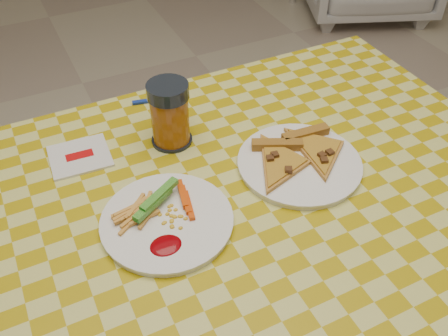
{
  "coord_description": "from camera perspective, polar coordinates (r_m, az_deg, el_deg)",
  "views": [
    {
      "loc": [
        -0.32,
        -0.62,
        1.46
      ],
      "look_at": [
        0.01,
        0.06,
        0.78
      ],
      "focal_mm": 40.0,
      "sensor_mm": 36.0,
      "label": 1
    }
  ],
  "objects": [
    {
      "name": "plate_left",
      "position": [
        0.94,
        -6.52,
        -6.14
      ],
      "size": [
        0.26,
        0.26,
        0.01
      ],
      "primitive_type": "cylinder",
      "rotation": [
        0.0,
        0.0,
        -0.08
      ],
      "color": "white",
      "rests_on": "table"
    },
    {
      "name": "table",
      "position": [
        1.04,
        0.78,
        -6.14
      ],
      "size": [
        1.28,
        0.88,
        0.76
      ],
      "color": "white",
      "rests_on": "ground"
    },
    {
      "name": "napkin",
      "position": [
        1.12,
        -16.16,
        1.29
      ],
      "size": [
        0.13,
        0.12,
        0.01
      ],
      "rotation": [
        0.0,
        0.0,
        -0.06
      ],
      "color": "silver",
      "rests_on": "table"
    },
    {
      "name": "fork",
      "position": [
        1.26,
        -7.13,
        7.83
      ],
      "size": [
        0.14,
        0.05,
        0.01
      ],
      "rotation": [
        0.0,
        0.0,
        -0.21
      ],
      "color": "navy",
      "rests_on": "table"
    },
    {
      "name": "plate_right",
      "position": [
        1.06,
        8.59,
        0.42
      ],
      "size": [
        0.33,
        0.33,
        0.01
      ],
      "primitive_type": "cylinder",
      "rotation": [
        0.0,
        0.0,
        0.35
      ],
      "color": "white",
      "rests_on": "table"
    },
    {
      "name": "pizza_slices",
      "position": [
        1.07,
        8.42,
        1.58
      ],
      "size": [
        0.27,
        0.25,
        0.02
      ],
      "color": "#B86F38",
      "rests_on": "plate_right"
    },
    {
      "name": "fries_veggies",
      "position": [
        0.94,
        -7.41,
        -5.01
      ],
      "size": [
        0.18,
        0.16,
        0.04
      ],
      "color": "#E49C48",
      "rests_on": "plate_left"
    },
    {
      "name": "drink_glass",
      "position": [
        1.08,
        -6.22,
        6.09
      ],
      "size": [
        0.09,
        0.09,
        0.15
      ],
      "color": "black",
      "rests_on": "table"
    }
  ]
}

